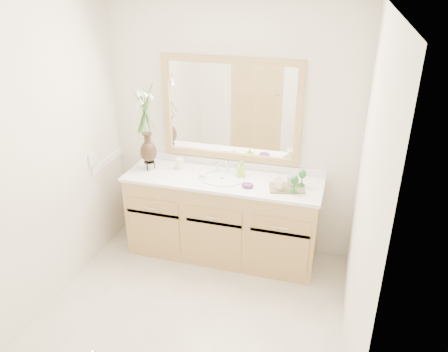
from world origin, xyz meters
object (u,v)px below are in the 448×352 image
(tumbler, at_px, (180,164))
(flower_vase, at_px, (146,118))
(soap_bottle, at_px, (241,169))
(tray, at_px, (287,188))

(tumbler, bearing_deg, flower_vase, -161.20)
(soap_bottle, xyz_separation_m, tray, (0.45, -0.14, -0.06))
(soap_bottle, height_order, tray, soap_bottle)
(flower_vase, bearing_deg, tumbler, 18.80)
(soap_bottle, bearing_deg, flower_vase, 178.24)
(flower_vase, height_order, tray, flower_vase)
(flower_vase, distance_m, tumbler, 0.55)
(tumbler, relative_size, soap_bottle, 0.71)
(flower_vase, xyz_separation_m, tray, (1.34, -0.06, -0.50))
(tumbler, distance_m, soap_bottle, 0.62)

